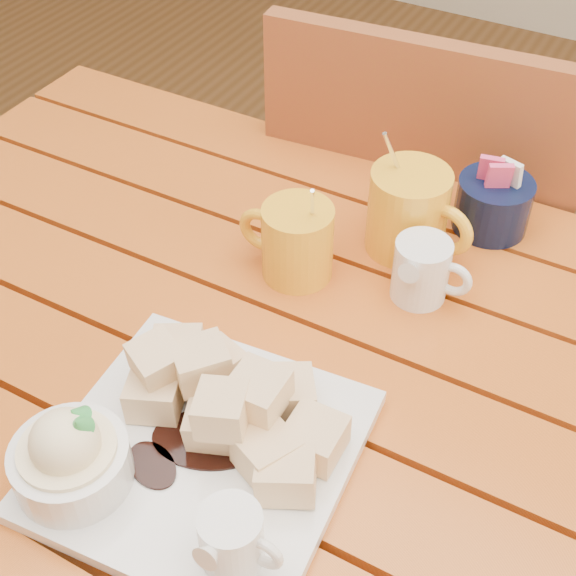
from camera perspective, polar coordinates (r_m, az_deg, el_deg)
The scene contains 7 objects.
table at distance 0.94m, azimuth -0.65°, elevation -9.24°, with size 1.20×0.79×0.75m.
dessert_plate at distance 0.75m, azimuth -7.86°, elevation -10.79°, with size 0.29×0.29×0.11m.
coffee_mug_left at distance 0.92m, azimuth 0.53°, elevation 3.41°, with size 0.12×0.08×0.14m.
coffee_mug_right at distance 0.96m, azimuth 8.68°, elevation 5.45°, with size 0.13×0.10×0.16m.
cream_pitcher at distance 0.90m, azimuth 9.55°, elevation 1.30°, with size 0.09×0.08×0.08m.
sugar_caddy at distance 1.02m, azimuth 14.38°, elevation 5.85°, with size 0.09×0.09×0.10m.
chair_far at distance 1.36m, azimuth 9.38°, elevation 3.18°, with size 0.48×0.48×0.93m.
Camera 1 is at (0.28, -0.49, 1.38)m, focal length 50.00 mm.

